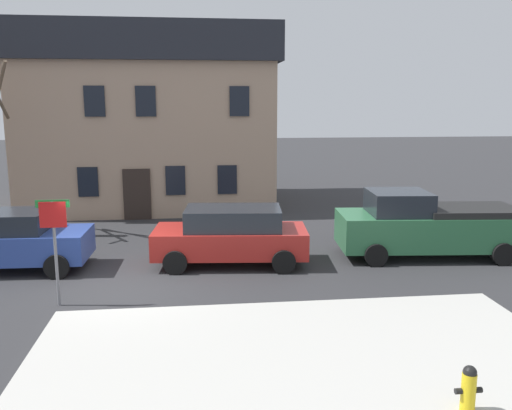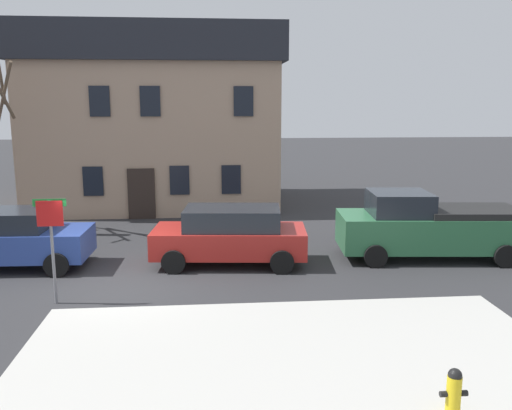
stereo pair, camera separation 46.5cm
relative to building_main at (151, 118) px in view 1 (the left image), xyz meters
The scene contains 8 objects.
ground_plane 12.90m from the building_main, 89.57° to the right, with size 120.00×120.00×0.00m, color #2D2D30.
sidewalk_slab 18.36m from the building_main, 77.54° to the right, with size 10.14×7.14×0.12m, color #B7B5AD.
building_main is the anchor object (origin of this frame).
car_blue_sedan 11.20m from the building_main, 107.50° to the right, with size 4.26×2.15×1.71m.
car_red_wagon 11.26m from the building_main, 73.89° to the right, with size 4.63×2.44×1.71m.
pickup_truck_green 14.06m from the building_main, 48.38° to the right, with size 5.72×2.61×2.07m.
fire_hydrant 20.00m from the building_main, 72.25° to the right, with size 0.42×0.22×0.74m.
street_sign_pole 13.50m from the building_main, 95.59° to the right, with size 0.76×0.07×2.54m.
Camera 1 is at (1.87, -13.49, 4.72)m, focal length 37.57 mm.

